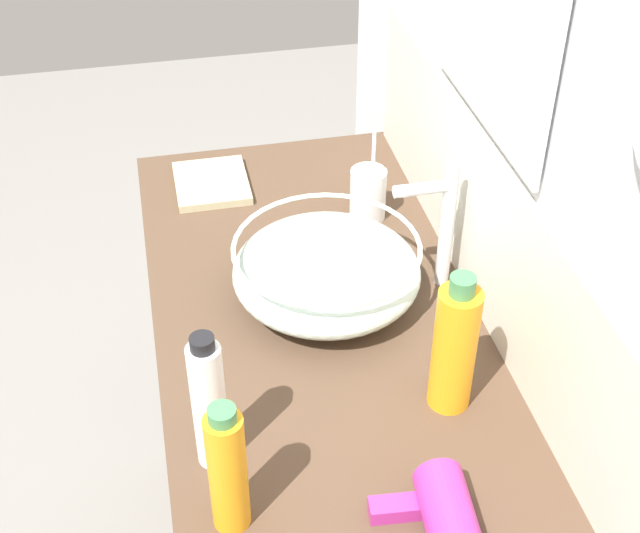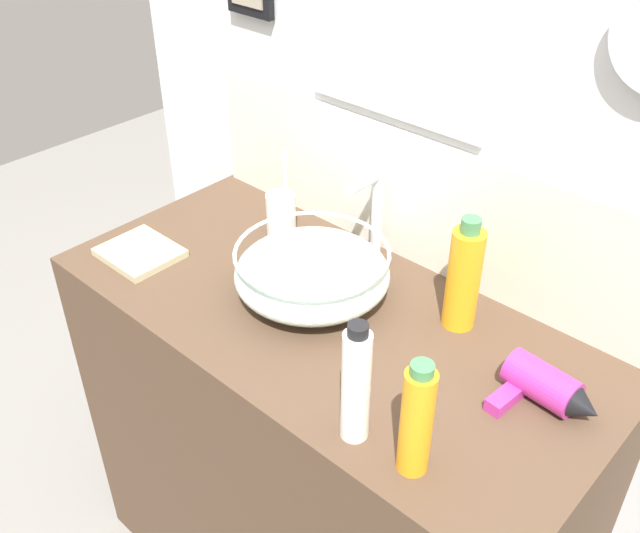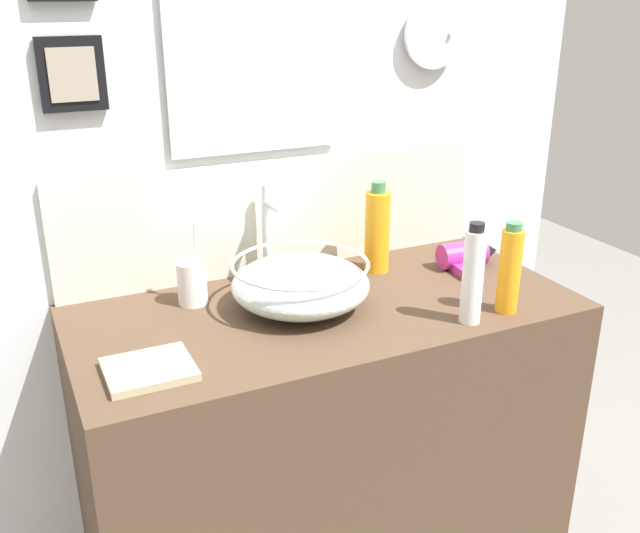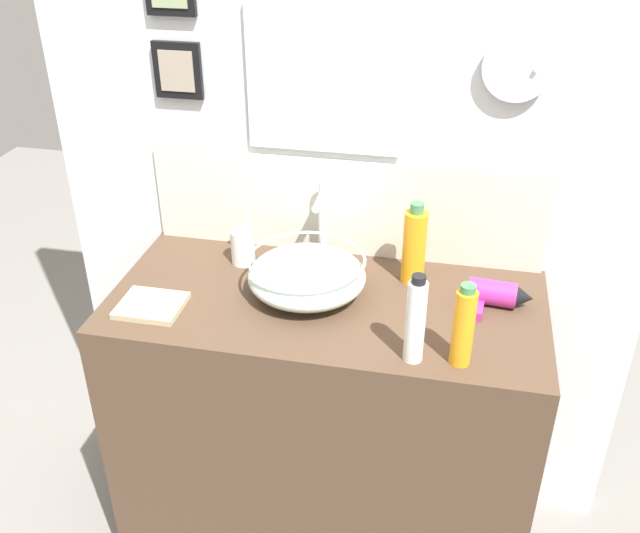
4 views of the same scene
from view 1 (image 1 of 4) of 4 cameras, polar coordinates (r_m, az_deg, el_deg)
vanity_counter at (r=1.80m, az=0.12°, el=-14.48°), size 1.15×0.54×0.92m
back_panel at (r=1.35m, az=12.89°, el=9.08°), size 1.73×0.10×2.52m
glass_bowl_sink at (r=1.47m, az=0.42°, el=-0.25°), size 0.31×0.31×0.11m
faucet at (r=1.47m, az=7.78°, el=3.07°), size 0.02×0.11×0.24m
hair_drier at (r=1.17m, az=8.12°, el=-15.95°), size 0.17×0.13×0.07m
toothbrush_cup at (r=1.66m, az=3.10°, el=4.68°), size 0.07×0.07×0.21m
soap_dispenser at (r=1.13m, az=-5.94°, el=-12.84°), size 0.05×0.05×0.21m
shampoo_bottle at (r=1.19m, az=-7.13°, el=-8.70°), size 0.05×0.05×0.23m
lotion_bottle at (r=1.27m, az=8.61°, el=-5.12°), size 0.06×0.06×0.23m
hand_towel at (r=1.79m, az=-6.95°, el=5.32°), size 0.16×0.14×0.02m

